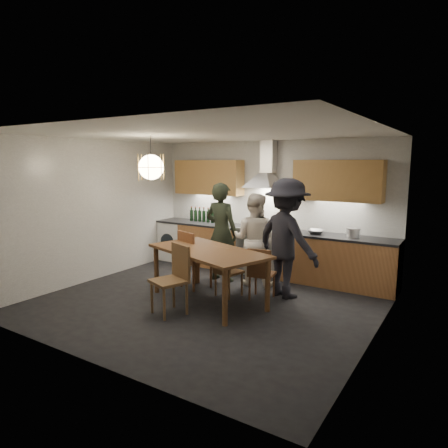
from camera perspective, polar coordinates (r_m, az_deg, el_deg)
The scene contains 17 objects.
ground at distance 6.40m, azimuth -2.47°, elevation -11.10°, with size 5.00×5.00×0.00m, color black.
room_shell at distance 6.04m, azimuth -2.58°, elevation 4.31°, with size 5.02×4.52×2.61m.
counter_run at distance 7.88m, azimuth 5.77°, elevation -3.89°, with size 5.00×0.62×0.90m.
range_stove at distance 7.89m, azimuth 5.60°, elevation -3.94°, with size 0.90×0.60×0.92m.
wall_fixtures at distance 7.81m, azimuth 6.16°, elevation 6.53°, with size 4.30×0.54×1.10m.
pendant_lamp at distance 6.57m, azimuth -10.36°, elevation 7.99°, with size 0.43×0.43×0.70m.
dining_table at distance 6.24m, azimuth -2.29°, elevation -4.55°, with size 2.19×1.56×0.84m.
chair_back_left at distance 6.94m, azimuth -4.67°, elevation -4.56°, with size 0.58×0.58×1.01m.
chair_back_mid at distance 6.50m, azimuth 0.21°, elevation -6.34°, with size 0.45×0.45×0.84m.
chair_back_right at distance 6.37m, azimuth 5.25°, elevation -6.66°, with size 0.44×0.44×0.85m.
chair_front at distance 5.86m, azimuth -7.11°, elevation -7.14°, with size 0.58×0.58×1.00m.
person_left at distance 7.32m, azimuth -0.38°, elevation -1.18°, with size 0.66×0.43×1.82m, color black.
person_mid at distance 7.11m, azimuth 4.32°, elevation -2.21°, with size 0.80×0.62×1.64m, color beige.
person_right at distance 6.51m, azimuth 8.95°, elevation -2.04°, with size 1.25×0.72×1.93m, color black.
mixing_bowl at distance 7.38m, azimuth 12.96°, elevation -1.08°, with size 0.32×0.32×0.08m, color #AFAEB2.
stock_pot at distance 7.19m, azimuth 17.97°, elevation -1.25°, with size 0.22×0.22×0.15m, color silver.
wine_bottles at distance 8.61m, azimuth -2.89°, elevation 1.33°, with size 0.74×0.07×0.31m.
Camera 1 is at (3.44, -4.94, 2.19)m, focal length 32.00 mm.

